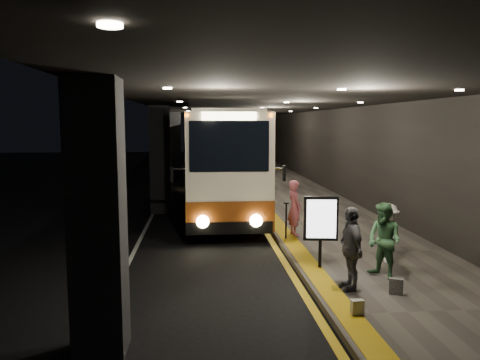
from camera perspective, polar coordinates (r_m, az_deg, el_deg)
name	(u,v)px	position (r m, az deg, el deg)	size (l,w,h in m)	color
ground	(197,234)	(15.85, -5.29, -6.56)	(90.00, 90.00, 0.00)	black
lane_line_white	(156,208)	(20.83, -10.20, -3.35)	(0.12, 50.00, 0.01)	silver
kerb_stripe_yellow	(250,206)	(20.86, 1.25, -3.23)	(0.18, 50.00, 0.01)	gold
sidewalk	(303,204)	(21.24, 7.71, -2.91)	(4.50, 50.00, 0.15)	#514C44
tactile_strip	(261,203)	(20.90, 2.61, -2.79)	(0.50, 50.00, 0.01)	gold
terminal_wall	(354,139)	(21.55, 13.70, 4.92)	(0.10, 50.00, 6.00)	black
support_columns	(160,160)	(19.53, -9.72, 2.47)	(0.80, 24.80, 4.40)	black
canopy	(254,102)	(20.57, 1.70, 9.48)	(9.00, 50.00, 0.40)	black
coach_main	(220,164)	(20.11, -2.48, 1.94)	(2.74, 12.98, 4.03)	beige
coach_second	(212,150)	(33.36, -3.38, 3.70)	(2.88, 11.96, 3.73)	beige
coach_third	(208,142)	(47.94, -3.87, 4.66)	(2.63, 11.73, 3.67)	beige
passenger_boarding	(295,208)	(14.92, 6.66, -3.39)	(0.64, 0.42, 1.76)	#C95D6B
passenger_waiting_green	(384,241)	(11.29, 17.17, -7.07)	(0.85, 0.52, 1.75)	#3F7145
passenger_waiting_white	(388,233)	(12.65, 17.61, -6.13)	(0.98, 0.45, 1.51)	white
passenger_waiting_grey	(351,248)	(10.34, 13.34, -8.08)	(1.05, 0.54, 1.80)	#58575D
bag_polka	(396,286)	(10.50, 18.47, -12.20)	(0.28, 0.12, 0.34)	black
bag_plain	(357,307)	(9.27, 14.10, -14.83)	(0.23, 0.13, 0.29)	beige
info_sign	(321,220)	(11.61, 9.83, -4.82)	(0.85, 0.21, 1.78)	black
stanchion_post	(286,221)	(14.49, 5.64, -4.99)	(0.05, 0.05, 1.12)	black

